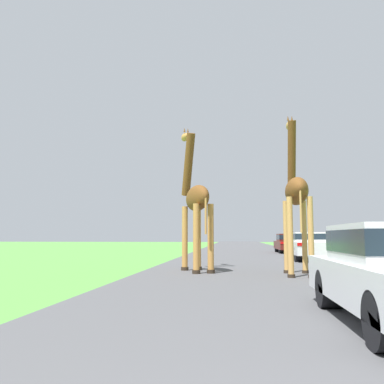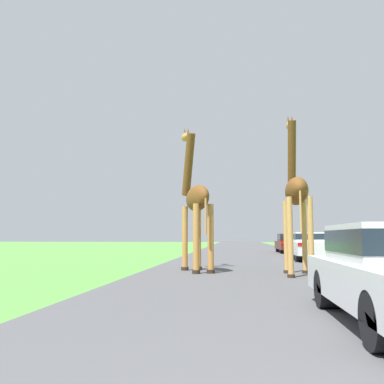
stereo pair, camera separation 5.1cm
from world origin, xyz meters
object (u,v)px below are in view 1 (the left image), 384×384
Objects in this scene: giraffe_companion at (296,193)px; car_queue_right at (289,243)px; car_queue_left at (311,245)px; giraffe_near_road at (196,202)px.

giraffe_companion is 1.14× the size of car_queue_right.
car_queue_right is at bearing 85.76° from giraffe_companion.
car_queue_left is at bearing -91.11° from car_queue_right.
giraffe_near_road is at bearing -126.12° from car_queue_left.
giraffe_near_road is 3.30m from giraffe_companion.
giraffe_companion is (3.17, -0.92, 0.16)m from giraffe_near_road.
car_queue_left is at bearing 79.41° from giraffe_companion.
car_queue_right is (1.95, 16.76, -1.75)m from giraffe_companion.
car_queue_right is 9.07m from car_queue_left.
giraffe_companion is at bearing -103.00° from car_queue_left.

